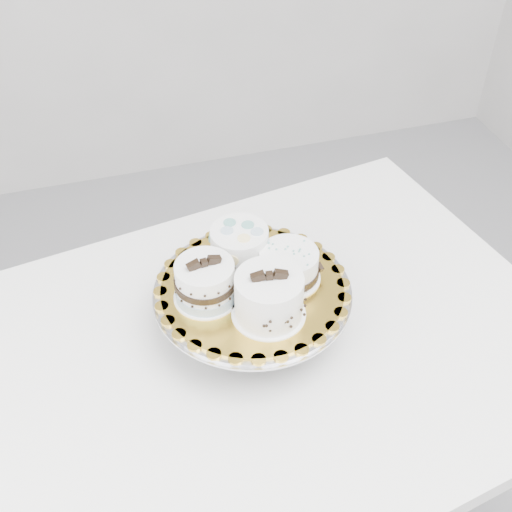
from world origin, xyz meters
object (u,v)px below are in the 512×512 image
object	(u,v)px
cake_swirl	(269,298)
cake_banded	(205,283)
cake_dots	(240,247)
cake_stand	(252,300)
cake_board	(252,287)
table	(237,380)
cake_ribbon	(289,266)

from	to	relation	value
cake_swirl	cake_banded	bearing A→B (deg)	151.43
cake_swirl	cake_dots	bearing A→B (deg)	103.56
cake_stand	cake_dots	bearing A→B (deg)	93.74
cake_board	cake_stand	bearing A→B (deg)	90.00
table	cake_dots	bearing A→B (deg)	61.00
cake_dots	cake_stand	bearing A→B (deg)	-91.75
cake_stand	cake_dots	size ratio (longest dim) A/B	2.80
table	cake_board	size ratio (longest dim) A/B	4.11
cake_dots	cake_swirl	bearing A→B (deg)	-90.43
cake_dots	cake_ribbon	bearing A→B (deg)	-46.32
cake_stand	cake_dots	world-z (taller)	cake_dots
cake_ribbon	cake_dots	bearing A→B (deg)	128.12
table	cake_swirl	world-z (taller)	cake_swirl
table	cake_ribbon	distance (m)	0.24
cake_swirl	cake_stand	bearing A→B (deg)	104.80
table	cake_swirl	xyz separation A→B (m)	(0.05, -0.02, 0.22)
cake_swirl	cake_banded	world-z (taller)	cake_swirl
cake_ribbon	cake_banded	bearing A→B (deg)	170.92
cake_stand	cake_board	xyz separation A→B (m)	(0.00, -0.00, 0.03)
cake_dots	cake_banded	bearing A→B (deg)	-144.71
cake_banded	cake_ribbon	bearing A→B (deg)	-4.24
cake_stand	cake_ribbon	xyz separation A→B (m)	(0.07, 0.00, 0.06)
table	cake_board	world-z (taller)	cake_board
table	cake_dots	xyz separation A→B (m)	(0.04, 0.12, 0.22)
cake_swirl	cake_dots	xyz separation A→B (m)	(-0.01, 0.13, -0.00)
cake_swirl	cake_dots	size ratio (longest dim) A/B	1.02
cake_dots	cake_ribbon	xyz separation A→B (m)	(0.07, -0.06, -0.01)
cake_ribbon	cake_stand	bearing A→B (deg)	171.95
cake_board	cake_banded	bearing A→B (deg)	-178.87
cake_board	cake_banded	world-z (taller)	cake_banded
cake_board	cake_dots	distance (m)	0.08
cake_board	cake_dots	world-z (taller)	cake_dots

